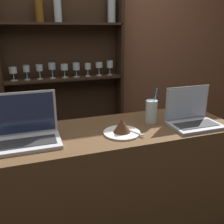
{
  "coord_description": "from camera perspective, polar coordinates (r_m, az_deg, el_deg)",
  "views": [
    {
      "loc": [
        -0.37,
        -1.04,
        1.53
      ],
      "look_at": [
        0.09,
        0.28,
        1.06
      ],
      "focal_mm": 40.0,
      "sensor_mm": 36.0,
      "label": 1
    }
  ],
  "objects": [
    {
      "name": "water_glass",
      "position": [
        1.58,
        8.97,
        0.13
      ],
      "size": [
        0.07,
        0.07,
        0.22
      ],
      "color": "silver",
      "rests_on": "bar_counter"
    },
    {
      "name": "laptop_far",
      "position": [
        1.61,
        17.82,
        -1.01
      ],
      "size": [
        0.3,
        0.2,
        0.23
      ],
      "color": "#ADADB2",
      "rests_on": "bar_counter"
    },
    {
      "name": "bar_counter",
      "position": [
        1.7,
        -2.64,
        -19.44
      ],
      "size": [
        1.65,
        0.5,
        0.96
      ],
      "color": "brown",
      "rests_on": "ground_plane"
    },
    {
      "name": "laptop_near",
      "position": [
        1.38,
        -18.83,
        -4.14
      ],
      "size": [
        0.33,
        0.21,
        0.26
      ],
      "color": "silver",
      "rests_on": "bar_counter"
    },
    {
      "name": "back_wall",
      "position": [
        2.5,
        -10.87,
        14.15
      ],
      "size": [
        7.0,
        0.06,
        2.7
      ],
      "color": "brown",
      "rests_on": "ground_plane"
    },
    {
      "name": "cake_plate",
      "position": [
        1.41,
        2.29,
        -3.69
      ],
      "size": [
        0.21,
        0.21,
        0.09
      ],
      "color": "white",
      "rests_on": "bar_counter"
    },
    {
      "name": "back_shelf",
      "position": [
        2.46,
        -10.67,
        6.62
      ],
      "size": [
        1.13,
        0.18,
        1.96
      ],
      "color": "#332114",
      "rests_on": "ground_plane"
    }
  ]
}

